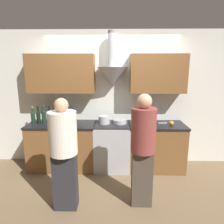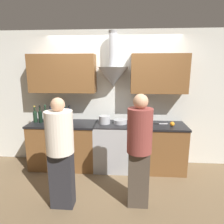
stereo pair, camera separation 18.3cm
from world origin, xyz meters
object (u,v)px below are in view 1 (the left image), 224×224
mixing_bowl (120,121)px  orange_fruit (171,123)px  wine_bottle_1 (38,117)px  wine_bottle_6 (64,117)px  wine_bottle_2 (44,116)px  person_foreground_right (143,146)px  stock_pot (104,120)px  wine_bottle_5 (59,116)px  wine_bottle_4 (54,116)px  wine_bottle_0 (33,117)px  saucepan (145,122)px  wine_bottle_7 (69,116)px  wine_bottle_3 (50,117)px  person_foreground_left (64,151)px  stove_range (112,146)px

mixing_bowl → orange_fruit: 0.94m
wine_bottle_1 → wine_bottle_6: bearing=3.0°
wine_bottle_1 → mixing_bowl: 1.53m
wine_bottle_2 → person_foreground_right: person_foreground_right is taller
stock_pot → wine_bottle_5: bearing=-179.7°
wine_bottle_4 → wine_bottle_5: size_ratio=0.98×
wine_bottle_4 → orange_fruit: (2.16, -0.09, -0.10)m
wine_bottle_0 → person_foreground_right: bearing=-29.4°
person_foreground_right → saucepan: bearing=80.1°
wine_bottle_0 → wine_bottle_5: 0.50m
wine_bottle_0 → wine_bottle_7: bearing=-1.4°
wine_bottle_2 → stock_pot: bearing=0.8°
wine_bottle_3 → orange_fruit: size_ratio=3.92×
person_foreground_left → mixing_bowl: bearing=57.4°
wine_bottle_0 → wine_bottle_7: (0.68, -0.02, 0.01)m
person_foreground_right → person_foreground_left: bearing=-175.1°
person_foreground_left → person_foreground_right: person_foreground_right is taller
stove_range → saucepan: 0.79m
wine_bottle_1 → wine_bottle_7: size_ratio=0.99×
wine_bottle_1 → wine_bottle_2: bearing=3.1°
wine_bottle_0 → wine_bottle_4: (0.41, -0.01, 0.01)m
wine_bottle_4 → wine_bottle_0: bearing=178.8°
stove_range → wine_bottle_5: (-0.99, 0.02, 0.58)m
wine_bottle_2 → saucepan: bearing=-0.9°
wine_bottle_2 → wine_bottle_3: (0.10, 0.01, -0.01)m
stock_pot → mixing_bowl: bearing=3.4°
person_foreground_left → stove_range: bearing=62.0°
wine_bottle_6 → saucepan: bearing=-1.9°
person_foreground_left → wine_bottle_0: bearing=126.7°
stove_range → wine_bottle_1: bearing=-180.0°
stove_range → wine_bottle_5: bearing=179.1°
wine_bottle_1 → mixing_bowl: (1.53, 0.04, -0.10)m
stove_range → stock_pot: bearing=172.3°
wine_bottle_0 → wine_bottle_2: 0.22m
wine_bottle_2 → saucepan: 1.89m
wine_bottle_0 → wine_bottle_5: wine_bottle_5 is taller
wine_bottle_2 → wine_bottle_7: size_ratio=1.02×
wine_bottle_2 → wine_bottle_4: size_ratio=0.97×
stove_range → wine_bottle_5: size_ratio=2.44×
stock_pot → saucepan: (0.76, -0.05, -0.02)m
wine_bottle_5 → wine_bottle_6: 0.10m
wine_bottle_5 → orange_fruit: (2.07, -0.09, -0.10)m
wine_bottle_6 → person_foreground_left: size_ratio=0.21×
wine_bottle_0 → mixing_bowl: wine_bottle_0 is taller
wine_bottle_4 → stock_pot: bearing=0.5°
stove_range → orange_fruit: size_ratio=10.53×
wine_bottle_0 → orange_fruit: 2.57m
wine_bottle_0 → saucepan: wine_bottle_0 is taller
orange_fruit → saucepan: size_ratio=0.47×
wine_bottle_5 → stock_pot: (0.84, 0.00, -0.07)m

